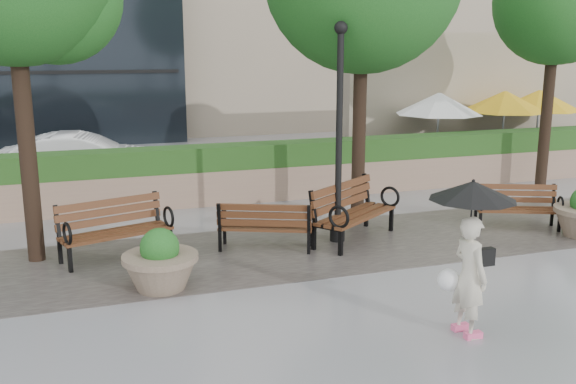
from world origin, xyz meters
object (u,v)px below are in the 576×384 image
object	(u,v)px
bench_2	(266,235)
car_right	(83,160)
pedestrian	(470,243)
lamppost	(339,148)
planter_left	(160,266)
bench_3	(354,224)
bench_1	(116,242)
bench_4	(517,216)

from	to	relation	value
bench_2	car_right	xyz separation A→B (m)	(-2.95, 6.76, 0.43)
car_right	pedestrian	size ratio (longest dim) A/B	2.13
pedestrian	bench_2	bearing A→B (deg)	15.69
car_right	lamppost	bearing A→B (deg)	-138.49
planter_left	lamppost	distance (m)	4.01
pedestrian	lamppost	bearing A→B (deg)	-3.33
lamppost	bench_2	bearing A→B (deg)	-177.90
bench_3	pedestrian	size ratio (longest dim) A/B	1.06
bench_3	car_right	distance (m)	8.23
bench_2	pedestrian	world-z (taller)	pedestrian
bench_2	lamppost	distance (m)	2.08
bench_1	lamppost	size ratio (longest dim) A/B	0.50
bench_3	lamppost	world-z (taller)	lamppost
bench_1	car_right	world-z (taller)	car_right
bench_2	bench_3	distance (m)	1.75
bench_4	lamppost	xyz separation A→B (m)	(-3.76, 0.36, 1.51)
bench_3	bench_4	distance (m)	3.46
bench_1	lamppost	distance (m)	4.28
bench_2	lamppost	bearing A→B (deg)	-154.25
planter_left	car_right	world-z (taller)	car_right
lamppost	pedestrian	world-z (taller)	lamppost
bench_3	car_right	world-z (taller)	car_right
bench_3	lamppost	bearing A→B (deg)	136.24
bench_2	planter_left	distance (m)	2.47
bench_1	lamppost	world-z (taller)	lamppost
car_right	bench_3	bearing A→B (deg)	-136.81
lamppost	car_right	bearing A→B (deg)	123.11
bench_3	pedestrian	distance (m)	4.26
planter_left	lamppost	size ratio (longest dim) A/B	0.28
planter_left	car_right	distance (m)	8.17
bench_4	car_right	xyz separation A→B (m)	(-8.13, 7.06, 0.44)
lamppost	bench_3	bearing A→B (deg)	-8.72
bench_4	lamppost	distance (m)	4.07
bench_4	pedestrian	size ratio (longest dim) A/B	0.87
planter_left	car_right	size ratio (longest dim) A/B	0.27
bench_3	car_right	xyz separation A→B (m)	(-4.69, 6.75, 0.37)
lamppost	pedestrian	size ratio (longest dim) A/B	2.04
bench_1	planter_left	world-z (taller)	bench_1
lamppost	car_right	xyz separation A→B (m)	(-4.37, 6.70, -1.08)
bench_1	pedestrian	distance (m)	6.09
car_right	pedestrian	bearing A→B (deg)	-149.87
bench_1	bench_2	size ratio (longest dim) A/B	1.12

